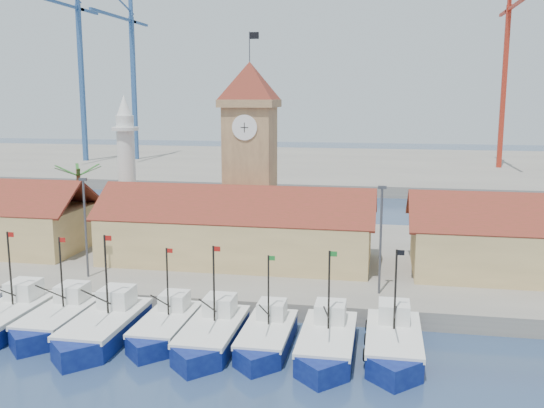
# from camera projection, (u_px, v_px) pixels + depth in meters

# --- Properties ---
(ground) EXTENTS (400.00, 400.00, 0.00)m
(ground) POSITION_uv_depth(u_px,v_px,m) (169.00, 358.00, 41.38)
(ground) COLOR #1D2E4E
(ground) RESTS_ON ground
(quay) EXTENTS (140.00, 32.00, 1.50)m
(quay) POSITION_uv_depth(u_px,v_px,m) (247.00, 257.00, 64.49)
(quay) COLOR gray
(quay) RESTS_ON ground
(terminal) EXTENTS (240.00, 80.00, 2.00)m
(terminal) POSITION_uv_depth(u_px,v_px,m) (325.00, 166.00, 147.70)
(terminal) COLOR gray
(terminal) RESTS_ON ground
(boat_2) EXTENTS (3.80, 10.42, 7.88)m
(boat_2) POSITION_uv_depth(u_px,v_px,m) (6.00, 319.00, 46.27)
(boat_2) COLOR #0B1455
(boat_2) RESTS_ON ground
(boat_3) EXTENTS (3.62, 9.92, 7.50)m
(boat_3) POSITION_uv_depth(u_px,v_px,m) (58.00, 321.00, 46.05)
(boat_3) COLOR #0B1455
(boat_3) RESTS_ON ground
(boat_4) EXTENTS (3.92, 10.74, 8.12)m
(boat_4) POSITION_uv_depth(u_px,v_px,m) (103.00, 329.00, 44.17)
(boat_4) COLOR #0B1455
(boat_4) RESTS_ON ground
(boat_5) EXTENTS (3.38, 9.26, 7.01)m
(boat_5) POSITION_uv_depth(u_px,v_px,m) (165.00, 328.00, 44.65)
(boat_5) COLOR #0B1455
(boat_5) RESTS_ON ground
(boat_6) EXTENTS (3.66, 10.04, 7.59)m
(boat_6) POSITION_uv_depth(u_px,v_px,m) (211.00, 336.00, 43.01)
(boat_6) COLOR #0B1455
(boat_6) RESTS_ON ground
(boat_7) EXTENTS (3.36, 9.19, 6.96)m
(boat_7) POSITION_uv_depth(u_px,v_px,m) (266.00, 339.00, 42.77)
(boat_7) COLOR #0B1455
(boat_7) RESTS_ON ground
(boat_8) EXTENTS (3.68, 10.08, 7.62)m
(boat_8) POSITION_uv_depth(u_px,v_px,m) (327.00, 345.00, 41.54)
(boat_8) COLOR #0B1455
(boat_8) RESTS_ON ground
(boat_9) EXTENTS (3.74, 10.25, 7.76)m
(boat_9) POSITION_uv_depth(u_px,v_px,m) (394.00, 346.00, 41.39)
(boat_9) COLOR #0B1455
(boat_9) RESTS_ON ground
(hall_center) EXTENTS (27.04, 10.13, 7.61)m
(hall_center) POSITION_uv_depth(u_px,v_px,m) (238.00, 236.00, 60.05)
(hall_center) COLOR #D8B876
(hall_center) RESTS_ON quay
(clock_tower) EXTENTS (5.80, 5.80, 22.70)m
(clock_tower) POSITION_uv_depth(u_px,v_px,m) (250.00, 150.00, 64.46)
(clock_tower) COLOR tan
(clock_tower) RESTS_ON quay
(minaret) EXTENTS (3.00, 3.00, 16.30)m
(minaret) POSITION_uv_depth(u_px,v_px,m) (127.00, 166.00, 69.49)
(minaret) COLOR silver
(minaret) RESTS_ON quay
(palm_tree) EXTENTS (5.60, 5.03, 8.39)m
(palm_tree) POSITION_uv_depth(u_px,v_px,m) (79.00, 198.00, 69.06)
(palm_tree) COLOR brown
(palm_tree) RESTS_ON quay
(lamp_posts) EXTENTS (80.70, 0.25, 9.03)m
(lamp_posts) POSITION_uv_depth(u_px,v_px,m) (221.00, 228.00, 51.78)
(lamp_posts) COLOR #3F3F44
(lamp_posts) RESTS_ON quay
(crane_blue_far) EXTENTS (1.00, 33.88, 44.36)m
(crane_blue_far) POSITION_uv_depth(u_px,v_px,m) (77.00, 58.00, 144.56)
(crane_blue_far) COLOR #2F568F
(crane_blue_far) RESTS_ON terminal
(crane_blue_near) EXTENTS (1.00, 31.31, 41.93)m
(crane_blue_near) POSITION_uv_depth(u_px,v_px,m) (131.00, 66.00, 148.99)
(crane_blue_near) COLOR #2F568F
(crane_blue_near) RESTS_ON terminal
(crane_red_right) EXTENTS (1.00, 32.55, 42.04)m
(crane_red_right) POSITION_uv_depth(u_px,v_px,m) (507.00, 60.00, 130.19)
(crane_red_right) COLOR #AB2B1A
(crane_red_right) RESTS_ON terminal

